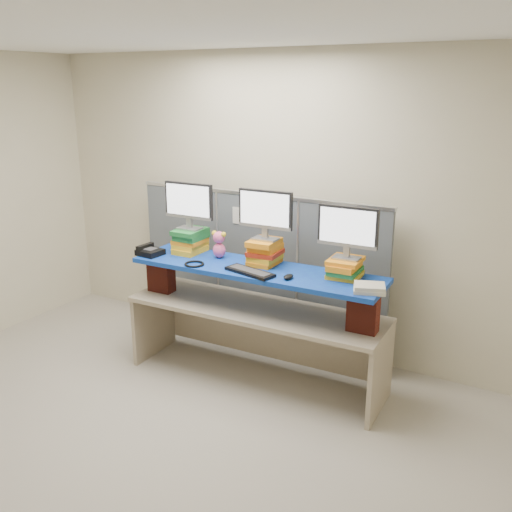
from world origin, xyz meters
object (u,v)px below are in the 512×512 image
Objects in this scene: blue_board at (256,270)px; monitor_left at (189,203)px; desk_phone at (150,251)px; monitor_right at (348,229)px; desk at (256,322)px; keyboard at (250,272)px; monitor_center at (265,212)px.

monitor_left is (-0.74, 0.09, 0.47)m from blue_board.
desk_phone reaches higher than blue_board.
monitor_right is 1.79m from desk_phone.
desk is 4.93× the size of keyboard.
monitor_left is (-0.74, 0.09, 0.94)m from desk.
desk_phone is at bearing -167.04° from keyboard.
keyboard is 1.04m from desk_phone.
desk_phone is at bearing -173.32° from desk.
blue_board reaches higher than desk.
blue_board is at bearing 0.00° from desk.
monitor_center reaches higher than desk.
desk_phone is (-0.27, -0.25, -0.42)m from monitor_left.
blue_board is 0.16m from keyboard.
monitor_right is (0.71, 0.03, -0.06)m from monitor_center.
keyboard is at bearing -89.40° from monitor_center.
keyboard is 2.11× the size of desk_phone.
keyboard is (-0.70, -0.30, -0.37)m from monitor_right.
desk_phone is at bearing -167.09° from monitor_center.
desk is 4.70× the size of monitor_right.
desk is at bearing 0.00° from blue_board.
blue_board is at bearing 114.80° from keyboard.
desk_phone is (-1.02, -0.28, -0.42)m from monitor_center.
monitor_center is at bearing 78.60° from blue_board.
keyboard is (0.77, -0.24, -0.44)m from monitor_left.
monitor_left is at bearing 175.18° from keyboard.
desk is at bearing -101.40° from monitor_center.
monitor_left is at bearing -180.00° from monitor_center.
keyboard is at bearing -80.24° from desk.
monitor_left is at bearing 170.81° from desk.
blue_board is at bearing 12.78° from desk_phone.
blue_board is 0.49m from monitor_center.
desk is 1.14m from desk_phone.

